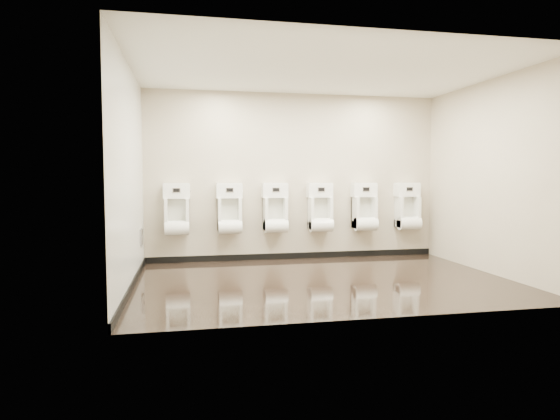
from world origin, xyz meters
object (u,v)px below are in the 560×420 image
at_px(urinal_1, 230,212).
at_px(urinal_4, 365,210).
at_px(urinal_0, 177,213).
at_px(urinal_3, 320,211).
at_px(urinal_2, 275,212).
at_px(access_panel, 141,237).
at_px(urinal_5, 408,210).

height_order(urinal_1, urinal_4, same).
bearing_deg(urinal_0, urinal_3, 0.00).
height_order(urinal_1, urinal_2, same).
bearing_deg(urinal_2, access_panel, -169.13).
height_order(urinal_2, urinal_3, same).
bearing_deg(access_panel, urinal_5, 5.17).
distance_m(access_panel, urinal_4, 3.72).
bearing_deg(urinal_5, urinal_3, 180.00).
bearing_deg(urinal_3, urinal_1, 180.00).
height_order(urinal_4, urinal_5, same).
distance_m(urinal_0, urinal_3, 2.37).
bearing_deg(urinal_3, urinal_2, 180.00).
xyz_separation_m(urinal_1, urinal_2, (0.76, 0.00, 0.00)).
bearing_deg(urinal_3, urinal_0, 180.00).
relative_size(access_panel, urinal_1, 0.31).
bearing_deg(urinal_2, urinal_3, 0.00).
bearing_deg(urinal_1, urinal_3, 0.00).
relative_size(urinal_1, urinal_3, 1.00).
xyz_separation_m(access_panel, urinal_1, (1.35, 0.41, 0.32)).
xyz_separation_m(urinal_2, urinal_5, (2.37, 0.00, 0.00)).
bearing_deg(access_panel, urinal_1, 16.70).
relative_size(access_panel, urinal_0, 0.31).
bearing_deg(urinal_0, urinal_2, 0.00).
height_order(urinal_0, urinal_4, same).
bearing_deg(urinal_2, urinal_5, 0.00).
relative_size(urinal_3, urinal_4, 1.00).
distance_m(urinal_1, urinal_4, 2.33).
bearing_deg(urinal_5, access_panel, -174.83).
relative_size(urinal_4, urinal_5, 1.00).
height_order(urinal_2, urinal_4, same).
bearing_deg(urinal_3, urinal_5, 0.00).
distance_m(urinal_2, urinal_4, 1.57).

